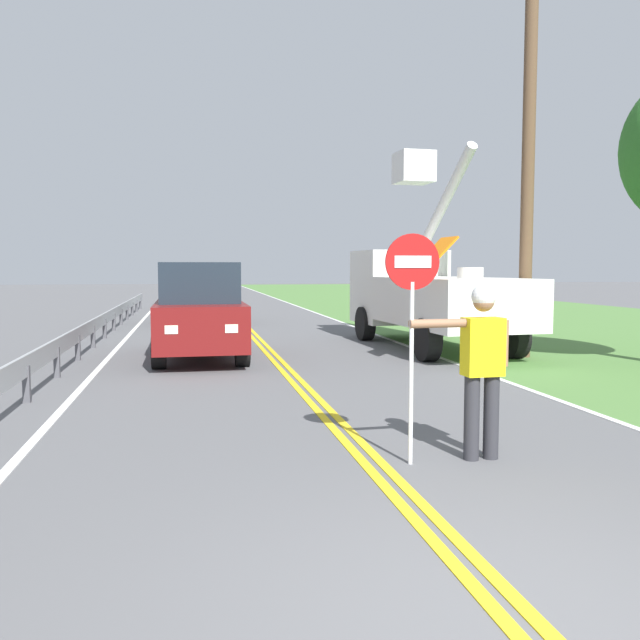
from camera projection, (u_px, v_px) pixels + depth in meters
ground_plane at (529, 631)px, 3.65m from camera, size 160.00×160.00×0.00m
grass_verge_right at (547, 320)px, 25.43m from camera, size 16.00×110.00×0.01m
centerline_yellow_left at (241, 325)px, 23.20m from camera, size 0.11×110.00×0.01m
centerline_yellow_right at (246, 325)px, 23.24m from camera, size 0.11×110.00×0.01m
edge_line_right at (344, 323)px, 23.91m from camera, size 0.12×110.00×0.01m
edge_line_left at (137, 326)px, 22.53m from camera, size 0.12×110.00×0.01m
flagger_worker at (482, 360)px, 6.85m from camera, size 1.09×0.25×1.83m
stop_sign_paddle at (412, 296)px, 6.63m from camera, size 0.56×0.04×2.33m
utility_bucket_truck at (425, 291)px, 16.77m from camera, size 2.67×6.91×5.00m
oncoming_suv_nearest at (199, 310)px, 14.59m from camera, size 1.94×4.62×2.10m
oncoming_sedan_second at (198, 300)px, 23.95m from camera, size 2.04×4.17×1.70m
utility_pole_near at (529, 146)px, 14.49m from camera, size 1.80×0.28×8.90m
guardrail_left_shoulder at (99, 323)px, 17.62m from camera, size 0.10×32.00×0.71m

